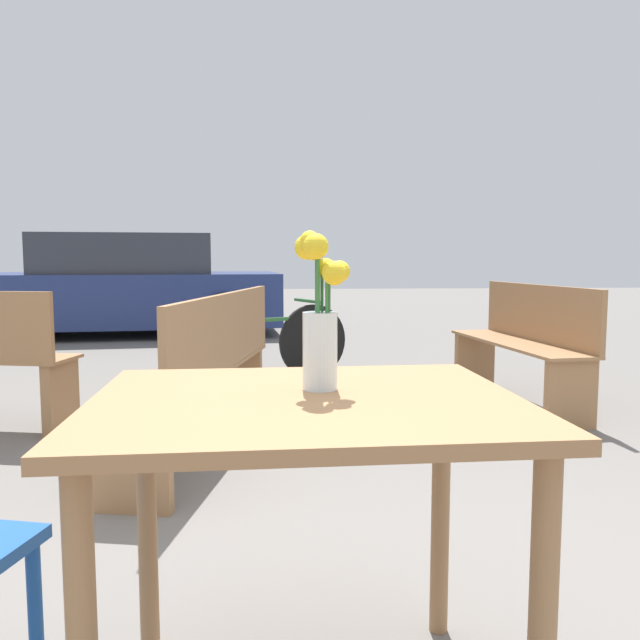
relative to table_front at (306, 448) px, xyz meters
name	(u,v)px	position (x,y,z in m)	size (l,w,h in m)	color
table_front	(306,448)	(0.00, 0.00, 0.00)	(0.93, 0.76, 0.74)	#9E7047
flower_vase	(320,320)	(0.03, 0.07, 0.27)	(0.12, 0.13, 0.35)	silver
bench_near	(526,341)	(1.71, 2.95, -0.17)	(0.52, 1.51, 0.85)	#9E7047
bench_far	(211,364)	(-0.41, 2.03, -0.16)	(0.71, 1.87, 0.85)	#9E7047
bicycle	(265,343)	(-0.15, 3.84, -0.29)	(1.43, 0.75, 0.74)	black
parked_car	(129,287)	(-2.05, 7.45, 0.01)	(4.22, 2.27, 1.36)	navy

